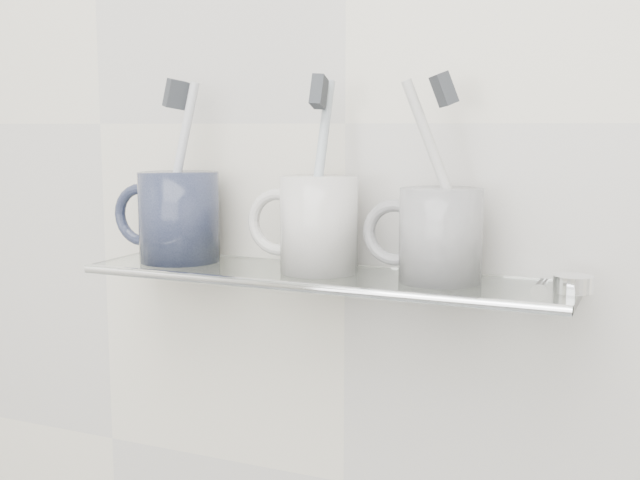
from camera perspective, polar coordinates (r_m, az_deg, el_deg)
The scene contains 18 objects.
wall_back at distance 0.85m, azimuth 1.81°, elevation 8.28°, with size 2.50×2.50×0.00m, color beige.
shelf_glass at distance 0.81m, azimuth 0.14°, elevation -2.64°, with size 0.50×0.12×0.01m, color silver.
shelf_rail at distance 0.76m, azimuth -1.54°, elevation -3.37°, with size 0.01×0.01×0.50m, color silver.
bracket_left at distance 0.95m, azimuth -10.39°, elevation -1.82°, with size 0.02×0.02×0.03m, color silver.
bracket_right at distance 0.80m, azimuth 15.45°, elevation -3.86°, with size 0.02×0.02×0.03m, color silver.
mug_left at distance 0.89m, azimuth -9.99°, elevation 1.63°, with size 0.09×0.09×0.10m, color #161C30.
mug_left_handle at distance 0.92m, azimuth -12.58°, elevation 1.76°, with size 0.07×0.07×0.01m, color #161C30.
toothbrush_left at distance 0.89m, azimuth -10.07°, elevation 4.99°, with size 0.01×0.01×0.19m, color silver.
bristles_left at distance 0.88m, azimuth -10.20°, elevation 10.17°, with size 0.01×0.02×0.03m, color #2F3237.
mug_center at distance 0.81m, azimuth -0.08°, elevation 1.11°, with size 0.08×0.08×0.10m, color silver.
mug_center_handle at distance 0.83m, azimuth -2.96°, elevation 1.26°, with size 0.07×0.07×0.01m, color silver.
toothbrush_center at distance 0.81m, azimuth -0.08°, elevation 4.81°, with size 0.01×0.01×0.19m, color #99AFB8.
bristles_center at distance 0.80m, azimuth -0.08°, elevation 10.51°, with size 0.01×0.02×0.03m, color #2F3237.
mug_right at distance 0.77m, azimuth 8.58°, elevation 0.33°, with size 0.08×0.08×0.09m, color silver.
mug_right_handle at distance 0.78m, azimuth 5.35°, elevation 0.51°, with size 0.07×0.07×0.01m, color silver.
toothbrush_right at distance 0.76m, azimuth 8.67°, elevation 4.53°, with size 0.01×0.01×0.19m, color silver.
bristles_right at distance 0.76m, azimuth 8.80°, elevation 10.54°, with size 0.01×0.02×0.03m, color #2F3237.
chrome_cap at distance 0.75m, azimuth 17.56°, elevation -2.98°, with size 0.04×0.04×0.01m, color silver.
Camera 1 is at (0.32, 0.31, 1.25)m, focal length 45.00 mm.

